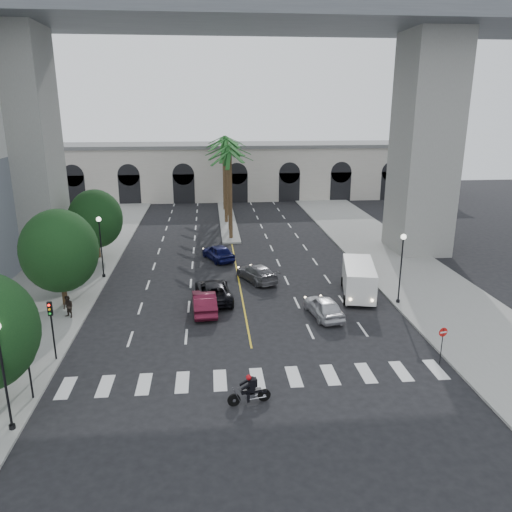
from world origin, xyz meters
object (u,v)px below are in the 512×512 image
Objects in this scene: car_d at (257,273)px; pedestrian_a at (28,324)px; motorcycle_rider at (250,390)px; car_b at (204,302)px; lamp_post_left_far at (101,242)px; lamp_post_right at (401,263)px; traffic_signal_far at (51,321)px; car_a at (324,307)px; traffic_signal_near at (27,355)px; car_c at (213,291)px; lamp_post_left_near at (3,368)px; car_e at (218,252)px; pedestrian_b at (68,307)px; cargo_van at (359,279)px; do_not_enter_sign at (443,338)px.

pedestrian_a is at bearing 8.66° from car_d.
car_b is (-2.29, 11.68, 0.04)m from motorcycle_rider.
lamp_post_left_far is 1.00× the size of lamp_post_right.
traffic_signal_far reaches higher than car_d.
lamp_post_right reaches higher than car_a.
lamp_post_right is at bearing 24.82° from traffic_signal_near.
car_c is at bearing 54.01° from traffic_signal_near.
lamp_post_left_near is at bearing 175.62° from motorcycle_rider.
pedestrian_b reaches higher than car_e.
car_c reaches higher than car_a.
traffic_signal_far is 1.68× the size of motorcycle_rider.
cargo_van is at bearing -16.59° from lamp_post_left_far.
lamp_post_left_far is 12.03m from car_b.
motorcycle_rider is at bearing -26.18° from traffic_signal_far.
lamp_post_left_far is 3.05× the size of pedestrian_a.
lamp_post_right reaches higher than motorcycle_rider.
car_d is at bearing -137.75° from car_c.
cargo_van reaches higher than pedestrian_a.
car_e is at bearing 136.33° from lamp_post_right.
traffic_signal_near reaches higher than do_not_enter_sign.
lamp_post_left_far is at bearing 160.67° from lamp_post_right.
traffic_signal_far is 17.48m from car_a.
car_b is 2.94× the size of pedestrian_b.
lamp_post_right is at bearing 165.41° from car_c.
do_not_enter_sign is at bearing -69.35° from cargo_van.
car_e is at bearing -99.19° from car_c.
lamp_post_right is at bearing 72.38° from do_not_enter_sign.
car_e is 2.01× the size of do_not_enter_sign.
traffic_signal_near is 0.59× the size of cargo_van.
motorcycle_rider is at bearing -112.25° from cargo_van.
lamp_post_left_near is at bearing 32.67° from car_d.
do_not_enter_sign is at bearing 96.74° from car_e.
traffic_signal_far reaches higher than car_e.
car_e is (-3.07, 6.22, 0.07)m from car_d.
car_c is at bearing 85.84° from motorcycle_rider.
lamp_post_left_near reaches higher than cargo_van.
cargo_van is (20.33, -6.06, -1.82)m from lamp_post_left_far.
car_d is (2.06, 17.95, -0.02)m from motorcycle_rider.
cargo_van reaches higher than motorcycle_rider.
lamp_post_right reaches higher than car_d.
car_b reaches higher than car_c.
lamp_post_left_near is at bearing -90.00° from lamp_post_left_far.
motorcycle_rider is at bearing 60.07° from car_d.
do_not_enter_sign reaches higher than car_d.
lamp_post_left_near is 1.47× the size of traffic_signal_near.
lamp_post_right is 1.47× the size of traffic_signal_far.
traffic_signal_far is 0.81× the size of car_e.
cargo_van is (11.78, 2.04, 0.64)m from car_b.
traffic_signal_near is 1.64× the size of do_not_enter_sign.
car_b is 2.61× the size of pedestrian_a.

